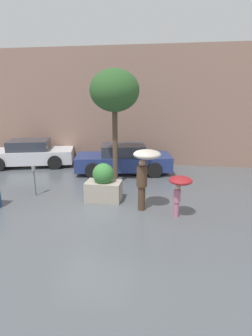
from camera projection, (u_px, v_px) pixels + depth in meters
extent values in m
plane|color=#51565B|center=(95.00, 212.00, 8.40)|extent=(40.00, 40.00, 0.00)
cube|color=#8C6B5B|center=(126.00, 107.00, 13.77)|extent=(18.00, 0.30, 6.00)
cube|color=#9E9384|center=(104.00, 191.00, 9.24)|extent=(1.23, 0.75, 0.69)
sphere|color=#337033|center=(103.00, 174.00, 9.07)|extent=(0.75, 0.75, 0.75)
cylinder|color=#473323|center=(142.00, 198.00, 8.45)|extent=(0.24, 0.24, 0.82)
cylinder|color=#473323|center=(142.00, 176.00, 8.25)|extent=(0.34, 0.34, 0.65)
sphere|color=#997056|center=(142.00, 163.00, 8.14)|extent=(0.22, 0.22, 0.22)
cylinder|color=#4C4C51|center=(147.00, 165.00, 8.10)|extent=(0.02, 0.02, 0.69)
ellipsoid|color=beige|center=(147.00, 154.00, 8.00)|extent=(0.85, 0.85, 0.27)
cylinder|color=#B76684|center=(176.00, 209.00, 8.00)|extent=(0.14, 0.14, 0.49)
cylinder|color=#B76684|center=(177.00, 196.00, 7.88)|extent=(0.21, 0.21, 0.39)
sphere|color=beige|center=(178.00, 188.00, 7.81)|extent=(0.13, 0.13, 0.13)
cylinder|color=#4C4C51|center=(180.00, 188.00, 7.74)|extent=(0.02, 0.02, 0.49)
ellipsoid|color=maroon|center=(181.00, 180.00, 7.67)|extent=(0.70, 0.70, 0.22)
cube|color=navy|center=(123.00, 162.00, 12.56)|extent=(4.72, 2.57, 0.66)
cube|color=#2D333D|center=(123.00, 150.00, 12.40)|extent=(2.26, 1.85, 0.50)
cylinder|color=black|center=(93.00, 171.00, 11.71)|extent=(0.73, 0.35, 0.70)
cylinder|color=black|center=(96.00, 161.00, 13.40)|extent=(0.73, 0.35, 0.70)
cylinder|color=black|center=(155.00, 170.00, 11.80)|extent=(0.73, 0.35, 0.70)
cylinder|color=black|center=(150.00, 161.00, 13.49)|extent=(0.73, 0.35, 0.70)
cube|color=silver|center=(30.00, 156.00, 13.76)|extent=(4.73, 2.91, 0.66)
cube|color=#2D333D|center=(29.00, 145.00, 13.60)|extent=(2.32, 1.98, 0.50)
cylinder|color=black|center=(8.00, 156.00, 14.48)|extent=(0.73, 0.41, 0.70)
cylinder|color=black|center=(55.00, 162.00, 13.13)|extent=(0.73, 0.41, 0.70)
cylinder|color=black|center=(59.00, 155.00, 14.81)|extent=(0.73, 0.41, 0.70)
cylinder|color=brown|center=(115.00, 145.00, 10.72)|extent=(0.21, 0.21, 3.25)
ellipsoid|color=#2D5628|center=(115.00, 90.00, 10.13)|extent=(1.93, 1.93, 1.64)
cylinder|color=#595B60|center=(35.00, 183.00, 9.65)|extent=(0.05, 0.05, 0.95)
cylinder|color=gray|center=(33.00, 168.00, 9.50)|extent=(0.14, 0.14, 0.20)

